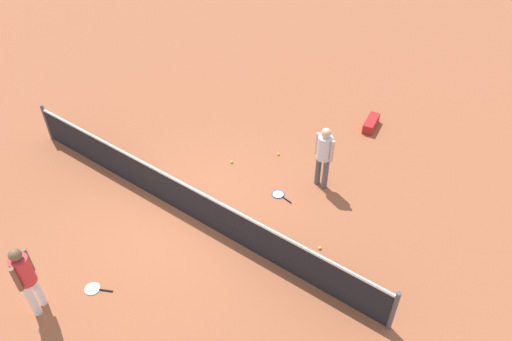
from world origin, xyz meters
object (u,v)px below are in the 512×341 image
at_px(player_near_side, 324,153).
at_px(tennis_racket_near_player, 279,195).
at_px(tennis_ball_near_player, 232,162).
at_px(tennis_ball_by_net, 320,248).
at_px(tennis_ball_midcourt, 278,154).
at_px(player_far_side, 25,276).
at_px(equipment_bag, 371,123).
at_px(tennis_racket_far_player, 94,289).

distance_m(player_near_side, tennis_racket_near_player, 1.48).
bearing_deg(tennis_ball_near_player, tennis_ball_by_net, 160.63).
height_order(player_near_side, tennis_ball_midcourt, player_near_side).
bearing_deg(player_far_side, player_near_side, -112.50).
xyz_separation_m(player_near_side, equipment_bag, (0.07, -2.97, -0.87)).
xyz_separation_m(player_far_side, equipment_bag, (-2.50, -9.18, -0.87)).
distance_m(player_near_side, tennis_ball_near_player, 2.57).
distance_m(player_near_side, tennis_racket_far_player, 5.81).
xyz_separation_m(tennis_ball_by_net, tennis_ball_midcourt, (2.52, -2.15, 0.00)).
relative_size(player_far_side, tennis_ball_midcourt, 25.76).
distance_m(tennis_racket_near_player, tennis_racket_far_player, 4.66).
xyz_separation_m(tennis_racket_near_player, tennis_ball_near_player, (1.67, -0.28, 0.02)).
relative_size(tennis_racket_far_player, equipment_bag, 0.72).
bearing_deg(player_near_side, tennis_racket_far_player, 68.52).
bearing_deg(equipment_bag, tennis_ball_midcourt, 61.46).
bearing_deg(player_far_side, tennis_ball_by_net, -129.16).
xyz_separation_m(tennis_racket_near_player, tennis_ball_by_net, (-1.65, 0.88, 0.02)).
bearing_deg(player_far_side, equipment_bag, -105.22).
height_order(tennis_ball_near_player, tennis_ball_midcourt, same).
height_order(player_near_side, tennis_ball_by_net, player_near_side).
xyz_separation_m(tennis_ball_near_player, equipment_bag, (-2.22, -3.59, 0.11)).
bearing_deg(tennis_racket_near_player, equipment_bag, -98.05).
height_order(player_near_side, tennis_racket_far_player, player_near_side).
bearing_deg(equipment_bag, player_far_side, 74.78).
height_order(tennis_racket_near_player, tennis_racket_far_player, same).
bearing_deg(player_near_side, player_far_side, 67.50).
bearing_deg(player_far_side, tennis_racket_near_player, -110.18).
distance_m(tennis_ball_near_player, tennis_ball_by_net, 3.52).
distance_m(player_far_side, tennis_ball_midcourt, 6.73).
bearing_deg(tennis_racket_far_player, tennis_ball_near_player, -87.58).
height_order(player_near_side, player_far_side, same).
bearing_deg(tennis_ball_midcourt, player_near_side, 166.32).
distance_m(tennis_ball_midcourt, equipment_bag, 2.97).
height_order(player_far_side, tennis_racket_far_player, player_far_side).
relative_size(tennis_ball_near_player, tennis_ball_by_net, 1.00).
relative_size(player_far_side, tennis_racket_far_player, 2.85).
xyz_separation_m(player_far_side, tennis_racket_near_player, (-1.95, -5.31, -1.00)).
distance_m(player_near_side, tennis_ball_midcourt, 1.82).
height_order(tennis_ball_near_player, tennis_ball_by_net, same).
bearing_deg(player_near_side, tennis_ball_by_net, 119.91).
relative_size(player_near_side, tennis_ball_midcourt, 25.76).
xyz_separation_m(player_near_side, player_far_side, (2.57, 6.21, 0.00)).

